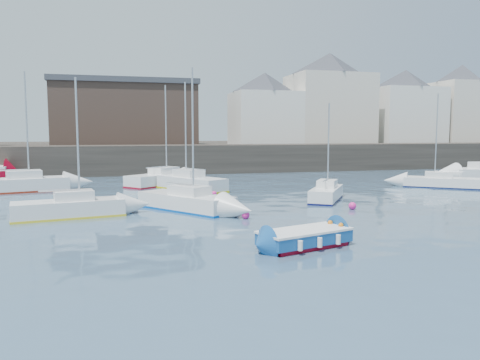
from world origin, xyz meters
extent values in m
plane|color=#2D4760|center=(0.00, 0.00, 0.00)|extent=(220.00, 220.00, 0.00)
cube|color=#28231E|center=(0.00, 35.00, 1.50)|extent=(90.00, 5.00, 3.00)
cube|color=#28231E|center=(0.00, 53.00, 1.40)|extent=(90.00, 32.00, 2.80)
cube|color=beige|center=(20.00, 42.00, 7.30)|extent=(10.00, 8.00, 9.00)
pyramid|color=#3A3D44|center=(20.00, 42.00, 13.20)|extent=(13.36, 13.36, 2.80)
cube|color=white|center=(31.00, 41.50, 6.55)|extent=(9.00, 7.00, 7.50)
pyramid|color=#3A3D44|center=(31.00, 41.50, 11.53)|extent=(11.88, 11.88, 2.45)
cube|color=beige|center=(40.00, 41.50, 7.05)|extent=(8.00, 7.00, 8.50)
pyramid|color=#3A3D44|center=(40.00, 41.50, 12.53)|extent=(11.14, 11.14, 2.45)
cube|color=white|center=(11.00, 41.50, 6.05)|extent=(8.00, 7.00, 6.50)
pyramid|color=#3A3D44|center=(11.00, 41.50, 10.53)|extent=(11.14, 11.14, 2.45)
cube|color=#3D2D26|center=(-6.00, 43.00, 6.30)|extent=(16.00, 10.00, 7.00)
cube|color=#3A3D44|center=(-6.00, 43.00, 10.10)|extent=(16.40, 10.40, 0.60)
cube|color=maroon|center=(-0.29, 1.26, 0.08)|extent=(3.51, 2.24, 0.16)
cube|color=#164E94|center=(-0.29, 1.26, 0.38)|extent=(3.84, 2.50, 0.45)
cube|color=white|center=(-0.29, 1.26, 0.65)|extent=(3.91, 2.55, 0.08)
cube|color=white|center=(-0.29, 1.26, 0.46)|extent=(3.02, 1.85, 0.41)
cube|color=#CBC087|center=(-0.29, 1.26, 0.56)|extent=(0.56, 1.09, 0.06)
cylinder|color=white|center=(-1.42, 1.81, 0.35)|extent=(0.18, 0.18, 0.35)
cylinder|color=white|center=(-0.91, 0.17, 0.35)|extent=(0.18, 0.18, 0.35)
cylinder|color=white|center=(-0.54, 2.08, 0.35)|extent=(0.18, 0.18, 0.35)
cylinder|color=white|center=(-0.04, 0.44, 0.35)|extent=(0.18, 0.18, 0.35)
cylinder|color=white|center=(0.33, 2.35, 0.35)|extent=(0.18, 0.18, 0.35)
cylinder|color=white|center=(0.83, 0.71, 0.35)|extent=(0.18, 0.18, 0.35)
cube|color=white|center=(-9.57, 10.15, 0.44)|extent=(5.64, 2.67, 0.89)
cube|color=yellow|center=(-9.57, 10.15, 0.06)|extent=(5.69, 2.70, 0.12)
cube|color=white|center=(-9.30, 10.20, 1.13)|extent=(2.10, 1.62, 0.49)
cylinder|color=silver|center=(-9.03, 10.24, 4.00)|extent=(0.10, 0.10, 6.23)
cube|color=white|center=(-3.44, 10.88, 0.45)|extent=(5.07, 6.00, 0.90)
cube|color=#0249A9|center=(-3.44, 10.88, 0.06)|extent=(5.12, 6.06, 0.12)
cube|color=white|center=(-3.26, 10.64, 1.15)|extent=(2.40, 2.55, 0.50)
cylinder|color=silver|center=(-3.09, 10.39, 4.36)|extent=(0.10, 0.10, 6.91)
cube|color=white|center=(5.79, 12.28, 0.42)|extent=(3.86, 4.69, 0.84)
cube|color=#0E1142|center=(5.79, 12.28, 0.06)|extent=(3.90, 4.74, 0.11)
cube|color=white|center=(5.92, 12.47, 1.07)|extent=(1.84, 1.98, 0.47)
cylinder|color=silver|center=(6.05, 12.66, 3.52)|extent=(0.09, 0.09, 5.36)
cube|color=white|center=(17.72, 16.45, 0.40)|extent=(5.65, 4.92, 0.79)
cube|color=#0D1744|center=(17.72, 16.45, 0.05)|extent=(5.70, 4.97, 0.11)
cube|color=white|center=(17.50, 16.62, 1.01)|extent=(2.42, 2.30, 0.44)
cylinder|color=silver|center=(17.27, 16.80, 4.08)|extent=(0.09, 0.09, 6.57)
cube|color=white|center=(-14.08, 22.02, 0.50)|extent=(7.05, 3.74, 1.01)
cube|color=maroon|center=(-14.08, 22.02, 0.07)|extent=(7.12, 3.78, 0.13)
cube|color=white|center=(-13.75, 22.10, 1.29)|extent=(2.68, 2.14, 0.56)
cylinder|color=silver|center=(-13.43, 22.18, 4.87)|extent=(0.11, 0.11, 7.73)
cube|color=white|center=(-1.74, 19.82, 0.50)|extent=(4.82, 6.31, 1.01)
cube|color=#CFC705|center=(-1.74, 19.82, 0.07)|extent=(4.87, 6.37, 0.13)
cube|color=white|center=(-1.89, 20.08, 1.29)|extent=(2.37, 2.61, 0.56)
cylinder|color=silver|center=(-2.05, 20.35, 4.55)|extent=(0.11, 0.11, 7.08)
cube|color=white|center=(-3.62, 23.82, 0.47)|extent=(6.16, 5.57, 0.95)
cube|color=maroon|center=(-3.62, 23.82, 0.06)|extent=(6.22, 5.62, 0.13)
cube|color=white|center=(-3.37, 24.02, 1.21)|extent=(2.67, 2.57, 0.53)
cylinder|color=silver|center=(-3.13, 24.22, 4.58)|extent=(0.11, 0.11, 7.26)
sphere|color=#ED238D|center=(-0.89, 7.49, 0.00)|extent=(0.40, 0.40, 0.40)
sphere|color=#ED238D|center=(5.73, 8.73, 0.00)|extent=(0.43, 0.43, 0.43)
sphere|color=#ED238D|center=(-0.73, 16.24, 0.00)|extent=(0.36, 0.36, 0.36)
camera|label=1|loc=(-7.11, -14.97, 4.36)|focal=35.00mm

